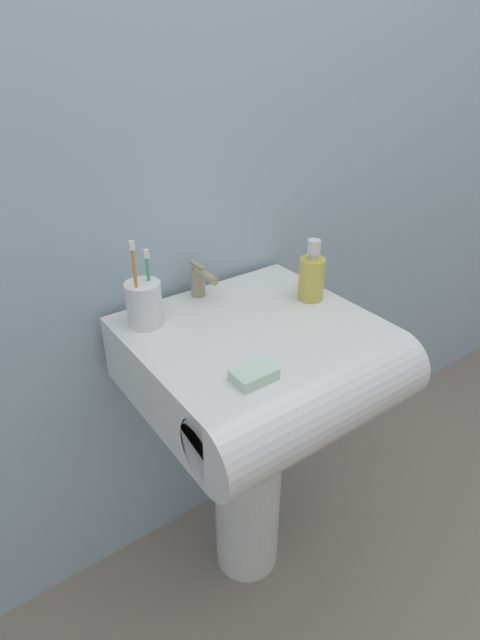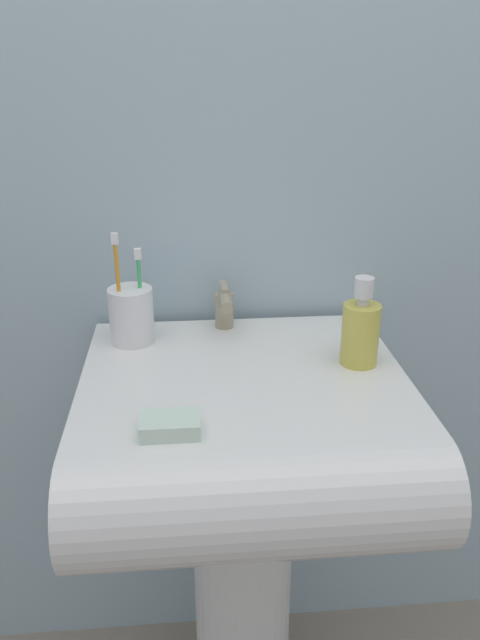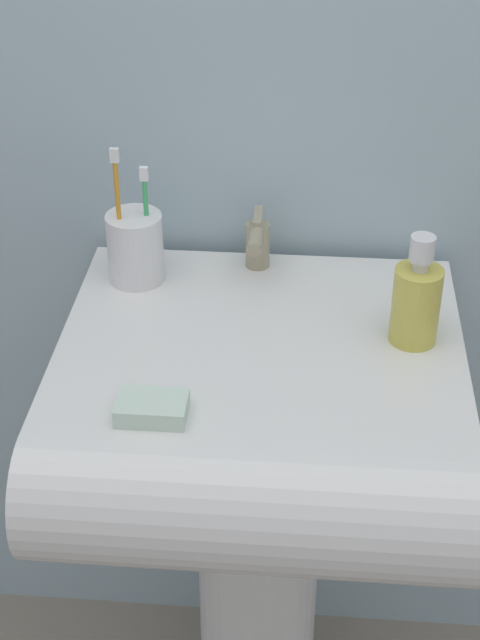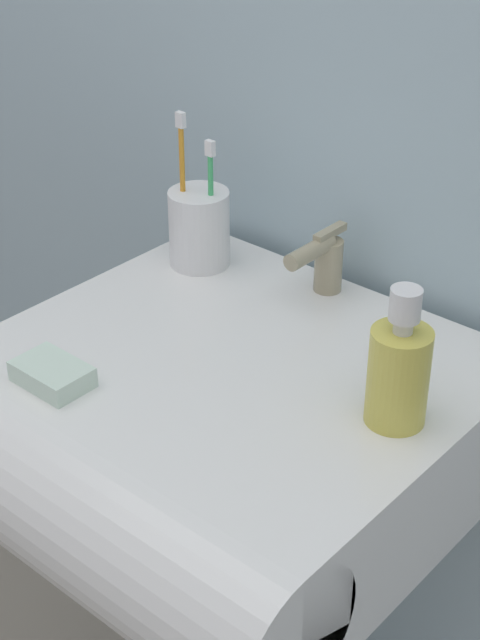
{
  "view_description": "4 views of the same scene",
  "coord_description": "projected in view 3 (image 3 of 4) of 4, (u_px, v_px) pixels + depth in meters",
  "views": [
    {
      "loc": [
        -0.59,
        -0.79,
        1.42
      ],
      "look_at": [
        -0.03,
        -0.01,
        0.87
      ],
      "focal_mm": 28.0,
      "sensor_mm": 36.0,
      "label": 1
    },
    {
      "loc": [
        -0.09,
        -0.93,
        1.33
      ],
      "look_at": [
        -0.0,
        0.02,
        0.92
      ],
      "focal_mm": 35.0,
      "sensor_mm": 36.0,
      "label": 2
    },
    {
      "loc": [
        0.06,
        -1.08,
        1.58
      ],
      "look_at": [
        -0.03,
        0.02,
        0.86
      ],
      "focal_mm": 55.0,
      "sensor_mm": 36.0,
      "label": 3
    },
    {
      "loc": [
        0.62,
        -0.71,
        1.46
      ],
      "look_at": [
        0.02,
        -0.02,
        0.91
      ],
      "focal_mm": 55.0,
      "sensor_mm": 36.0,
      "label": 4
    }
  ],
  "objects": [
    {
      "name": "sink_basin",
      "position": [
        258.0,
        415.0,
        1.31
      ],
      "size": [
        0.54,
        0.54,
        0.17
      ],
      "color": "white",
      "rests_on": "sink_pedestal"
    },
    {
      "name": "sink_pedestal",
      "position": [
        258.0,
        594.0,
        1.59
      ],
      "size": [
        0.19,
        0.19,
        0.68
      ],
      "primitive_type": "cylinder",
      "color": "white",
      "rests_on": "ground"
    },
    {
      "name": "wall_back",
      "position": [
        278.0,
        10.0,
        1.34
      ],
      "size": [
        5.0,
        0.05,
        2.4
      ],
      "primitive_type": "cube",
      "color": "#9EB7C1",
      "rests_on": "ground"
    },
    {
      "name": "bar_soap",
      "position": [
        152.0,
        408.0,
        1.17
      ],
      "size": [
        0.08,
        0.06,
        0.02
      ],
      "primitive_type": "cube",
      "color": "silver",
      "rests_on": "sink_basin"
    },
    {
      "name": "toothbrush_cup",
      "position": [
        135.0,
        247.0,
        1.41
      ],
      "size": [
        0.08,
        0.08,
        0.21
      ],
      "color": "white",
      "rests_on": "sink_basin"
    },
    {
      "name": "faucet",
      "position": [
        257.0,
        242.0,
        1.44
      ],
      "size": [
        0.04,
        0.11,
        0.09
      ],
      "color": "tan",
      "rests_on": "sink_basin"
    },
    {
      "name": "soap_bottle",
      "position": [
        416.0,
        301.0,
        1.28
      ],
      "size": [
        0.06,
        0.06,
        0.16
      ],
      "color": "gold",
      "rests_on": "sink_basin"
    }
  ]
}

